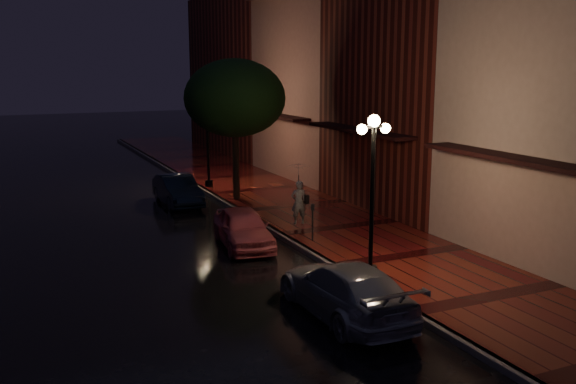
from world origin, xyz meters
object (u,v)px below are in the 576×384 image
streetlamp_far (208,134)px  street_tree (235,100)px  silver_car (345,289)px  streetlamp_near (372,187)px  woman_with_umbrella (299,184)px  pink_car (243,228)px  navy_car (178,190)px  parking_meter (313,218)px

streetlamp_far → street_tree: street_tree is taller
streetlamp_far → silver_car: streetlamp_far is taller
streetlamp_near → woman_with_umbrella: 6.11m
street_tree → pink_car: size_ratio=1.59×
streetlamp_far → navy_car: size_ratio=1.16×
streetlamp_near → street_tree: 11.12m
streetlamp_near → parking_meter: streetlamp_near is taller
streetlamp_far → street_tree: 3.44m
streetlamp_far → woman_with_umbrella: streetlamp_far is taller
streetlamp_near → silver_car: streetlamp_near is taller
streetlamp_far → pink_car: bearing=-101.3°
pink_car → silver_car: silver_car is taller
pink_car → woman_with_umbrella: size_ratio=1.67×
street_tree → parking_meter: (-0.02, -7.12, -3.37)m
navy_car → pink_car: bearing=-88.0°
streetlamp_far → pink_car: streetlamp_far is taller
streetlamp_near → pink_car: size_ratio=1.18×
streetlamp_far → navy_car: bearing=-130.8°
navy_car → silver_car: bearing=-88.5°
streetlamp_near → pink_car: bearing=112.4°
pink_car → silver_car: (0.12, -6.30, 0.02)m
streetlamp_near → navy_car: size_ratio=1.16×
streetlamp_near → street_tree: street_tree is taller
streetlamp_near → navy_car: 11.89m
parking_meter → streetlamp_near: bearing=-69.5°
silver_car → parking_meter: (2.00, 5.62, 0.24)m
navy_car → silver_car: size_ratio=0.85×
silver_car → woman_with_umbrella: woman_with_umbrella is taller
street_tree → silver_car: bearing=-99.0°
street_tree → navy_car: size_ratio=1.56×
pink_car → navy_car: pink_car is taller
street_tree → silver_car: street_tree is taller
pink_car → woman_with_umbrella: woman_with_umbrella is taller
streetlamp_near → silver_car: (-1.76, -1.75, -1.96)m
street_tree → parking_meter: size_ratio=4.87×
pink_car → navy_car: size_ratio=0.98×
streetlamp_near → navy_car: bearing=100.5°
pink_car → navy_car: 6.98m
woman_with_umbrella → navy_car: bearing=-55.2°
pink_car → silver_car: size_ratio=0.83×
navy_car → parking_meter: parking_meter is taller
woman_with_umbrella → parking_meter: bearing=83.6°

